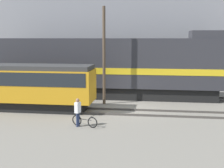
# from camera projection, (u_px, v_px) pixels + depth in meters

# --- Properties ---
(ground_plane) EXTENTS (120.00, 120.00, 0.00)m
(ground_plane) POSITION_uv_depth(u_px,v_px,m) (126.00, 109.00, 22.18)
(ground_plane) COLOR slate
(track_near) EXTENTS (60.00, 1.51, 0.14)m
(track_near) POSITION_uv_depth(u_px,v_px,m) (125.00, 112.00, 20.92)
(track_near) COLOR #47423D
(track_near) RESTS_ON ground
(track_far) EXTENTS (60.00, 1.51, 0.14)m
(track_far) POSITION_uv_depth(u_px,v_px,m) (131.00, 97.00, 26.16)
(track_far) COLOR #47423D
(track_far) RESTS_ON ground
(building_backdrop) EXTENTS (40.45, 6.00, 15.64)m
(building_backdrop) POSITION_uv_depth(u_px,v_px,m) (137.00, 10.00, 32.11)
(building_backdrop) COLOR gray
(building_backdrop) RESTS_ON ground
(freight_locomotive) EXTENTS (19.57, 3.04, 5.56)m
(freight_locomotive) POSITION_uv_depth(u_px,v_px,m) (108.00, 67.00, 26.06)
(freight_locomotive) COLOR black
(freight_locomotive) RESTS_ON ground
(streetcar) EXTENTS (9.80, 2.54, 3.16)m
(streetcar) POSITION_uv_depth(u_px,v_px,m) (24.00, 84.00, 21.64)
(streetcar) COLOR black
(streetcar) RESTS_ON ground
(bicycle) EXTENTS (1.60, 0.69, 0.69)m
(bicycle) POSITION_uv_depth(u_px,v_px,m) (85.00, 121.00, 17.68)
(bicycle) COLOR black
(bicycle) RESTS_ON ground
(person) EXTENTS (0.33, 0.41, 1.63)m
(person) POSITION_uv_depth(u_px,v_px,m) (78.00, 110.00, 17.62)
(person) COLOR #232D4C
(person) RESTS_ON ground
(utility_pole_left) EXTENTS (0.22, 0.22, 7.30)m
(utility_pole_left) POSITION_uv_depth(u_px,v_px,m) (104.00, 56.00, 23.27)
(utility_pole_left) COLOR #4C3D2D
(utility_pole_left) RESTS_ON ground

